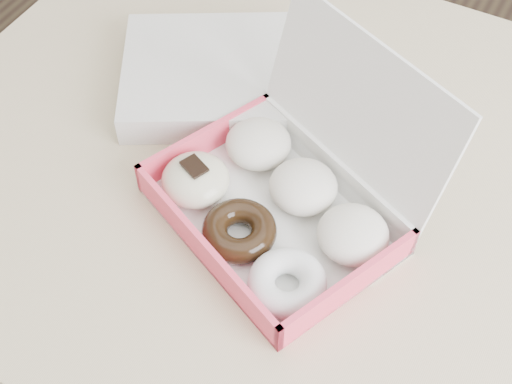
% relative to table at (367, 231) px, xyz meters
% --- Properties ---
extents(table, '(1.20, 0.80, 0.75)m').
position_rel_table_xyz_m(table, '(0.00, 0.00, 0.00)').
color(table, tan).
rests_on(table, ground).
extents(donut_box, '(0.35, 0.33, 0.20)m').
position_rel_table_xyz_m(donut_box, '(-0.09, -0.08, 0.11)').
color(donut_box, white).
rests_on(donut_box, table).
extents(newspapers, '(0.33, 0.31, 0.04)m').
position_rel_table_xyz_m(newspapers, '(-0.26, 0.08, 0.10)').
color(newspapers, white).
rests_on(newspapers, table).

